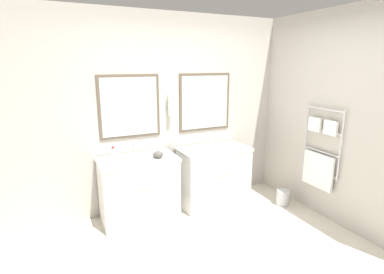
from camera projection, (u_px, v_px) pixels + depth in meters
The scene contains 10 objects.
ground_plane at pixel (240, 272), 2.87m from camera, with size 16.00×16.00×0.00m, color beige.
wall_back at pixel (172, 112), 4.08m from camera, with size 4.83×0.15×2.60m.
wall_right at pixel (316, 116), 3.91m from camera, with size 0.13×3.54×2.60m.
vanity_left at pixel (140, 190), 3.74m from camera, with size 0.96×0.60×0.82m.
vanity_right at pixel (215, 177), 4.18m from camera, with size 0.96×0.60×0.82m.
faucet_left at pixel (135, 148), 3.76m from camera, with size 0.17×0.13×0.20m.
faucet_right at pixel (209, 139), 4.21m from camera, with size 0.17×0.13×0.20m.
toiletry_bottle at pixel (113, 156), 3.45m from camera, with size 0.05×0.05×0.21m.
amenity_bowl at pixel (158, 154), 3.68m from camera, with size 0.14×0.14×0.08m.
waste_bin at pixel (283, 197), 4.23m from camera, with size 0.19×0.19×0.22m.
Camera 1 is at (-1.47, -2.05, 1.95)m, focal length 28.00 mm.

